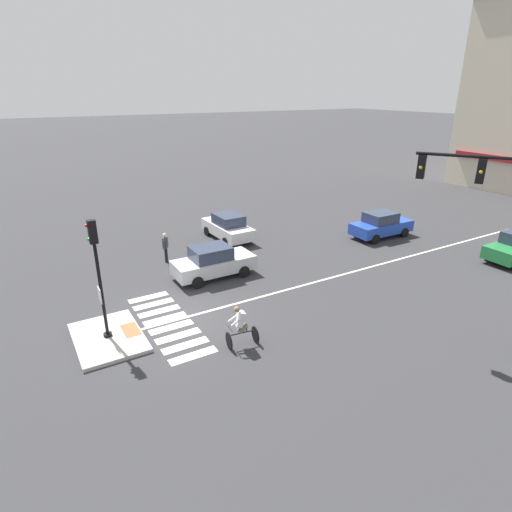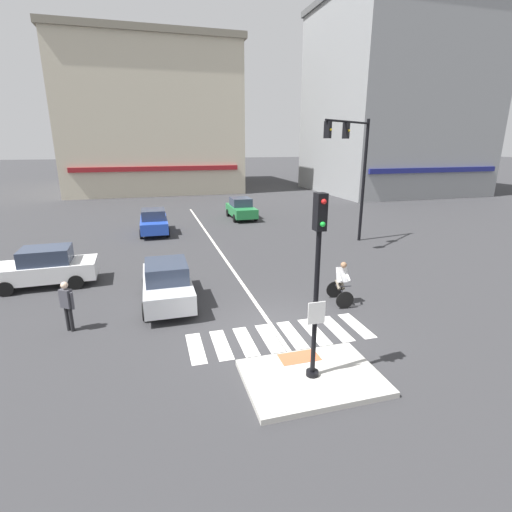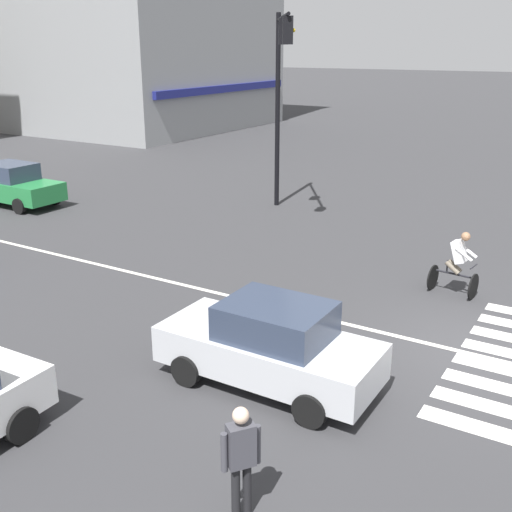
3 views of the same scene
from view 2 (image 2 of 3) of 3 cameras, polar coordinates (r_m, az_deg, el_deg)
name	(u,v)px [view 2 (image 2 of 3)]	position (r m, az deg, el deg)	size (l,w,h in m)	color
ground_plane	(275,328)	(12.54, 2.93, -10.85)	(300.00, 300.00, 0.00)	#333335
traffic_island	(312,378)	(10.18, 8.45, -17.69)	(3.43, 2.43, 0.15)	#B2AFA8
tactile_pad_front	(299,357)	(10.79, 6.54, -14.91)	(1.10, 0.60, 0.01)	#DB5B38
signal_pole	(317,272)	(8.89, 9.24, -2.39)	(0.44, 0.38, 4.59)	black
crosswalk_stripe_a	(196,348)	(11.57, -9.06, -13.56)	(0.44, 1.80, 0.01)	silver
crosswalk_stripe_b	(221,345)	(11.66, -5.28, -13.15)	(0.44, 1.80, 0.01)	silver
crosswalk_stripe_c	(246,341)	(11.80, -1.57, -12.70)	(0.44, 1.80, 0.01)	silver
crosswalk_stripe_d	(269,338)	(11.98, 2.02, -12.22)	(0.44, 1.80, 0.01)	silver
crosswalk_stripe_e	(292,334)	(12.21, 5.47, -11.70)	(0.44, 1.80, 0.01)	silver
crosswalk_stripe_f	(314,331)	(12.48, 8.78, -11.17)	(0.44, 1.80, 0.01)	silver
crosswalk_stripe_g	(336,328)	(12.78, 11.92, -10.63)	(0.44, 1.80, 0.01)	silver
crosswalk_stripe_h	(356,325)	(13.13, 14.90, -10.08)	(0.44, 1.80, 0.01)	silver
lane_centre_line	(218,249)	(21.61, -5.73, 1.05)	(0.14, 28.00, 0.01)	silver
traffic_light_mast	(354,160)	(22.45, 14.60, 13.84)	(3.99, 2.67, 7.12)	black
building_corner_left	(394,100)	(51.19, 20.12, 21.28)	(17.71, 16.74, 21.48)	gray
building_corner_right	(151,121)	(54.74, -15.49, 19.05)	(20.61, 22.09, 17.19)	beige
car_white_cross_left	(45,267)	(18.11, -29.24, -1.48)	(4.15, 1.94, 1.64)	white
car_blue_westbound_distant	(154,222)	(25.99, -15.15, 5.04)	(1.87, 4.11, 1.64)	#2347B7
car_green_eastbound_distant	(241,208)	(30.26, -2.26, 7.18)	(1.85, 4.10, 1.64)	#237A3D
car_silver_westbound_near	(167,283)	(14.44, -13.26, -3.97)	(1.85, 4.10, 1.64)	silver
cyclist	(341,282)	(14.34, 12.72, -3.81)	(0.79, 1.16, 1.68)	black
pedestrian_at_curb_left	(67,302)	(13.37, -26.63, -6.28)	(0.46, 0.39, 1.67)	black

